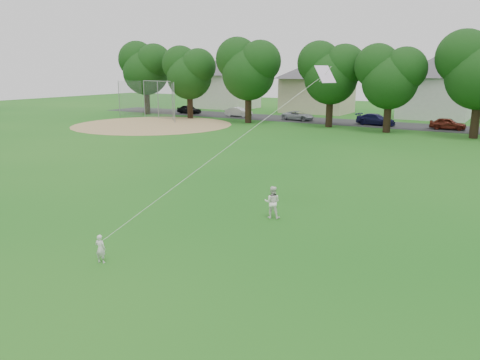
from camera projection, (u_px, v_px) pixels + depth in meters
The scene contains 10 objects.
ground at pixel (172, 247), 16.81m from camera, with size 160.00×160.00×0.00m, color #145915.
street at pixel (417, 127), 51.61m from camera, with size 90.00×7.00×0.01m, color #2D2D30.
dirt_infield at pixel (153, 125), 53.25m from camera, with size 18.00×18.00×0.02m, color #9E7F51.
toddler at pixel (100, 249), 15.39m from camera, with size 0.36×0.23×0.98m, color silver.
older_boy at pixel (272, 202), 19.98m from camera, with size 0.68×0.53×1.40m, color white.
kite at pixel (227, 148), 17.50m from camera, with size 2.49×5.14×11.33m.
baseball_backstop at pixel (155, 100), 59.35m from camera, with size 10.61×3.33×4.70m.
tree_row at pixel (445, 65), 43.59m from camera, with size 82.06×9.31×10.57m.
parked_cars at pixel (416, 122), 50.62m from camera, with size 64.40×2.25×1.29m.
house_row at pixel (427, 81), 59.38m from camera, with size 77.56×13.83×9.51m.
Camera 1 is at (10.37, -12.16, 6.28)m, focal length 35.00 mm.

